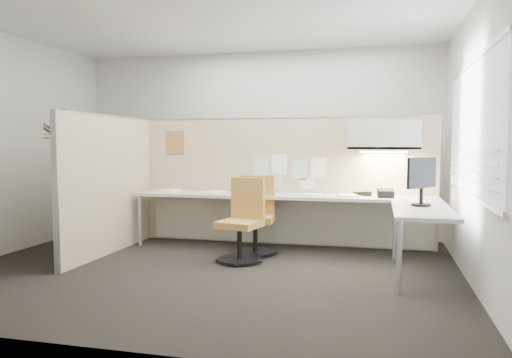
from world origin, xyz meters
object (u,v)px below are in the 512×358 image
(chair_left, at_px, (256,218))
(phone, at_px, (385,193))
(desk, at_px, (305,206))
(chair_right, at_px, (242,223))
(monitor, at_px, (422,178))

(chair_left, relative_size, phone, 4.38)
(desk, height_order, chair_left, chair_left)
(chair_right, bearing_deg, monitor, 10.68)
(desk, relative_size, chair_left, 4.09)
(desk, distance_m, chair_right, 0.94)
(phone, bearing_deg, desk, -179.07)
(chair_right, bearing_deg, chair_left, 94.77)
(chair_left, height_order, phone, chair_left)
(chair_left, relative_size, monitor, 1.88)
(desk, height_order, chair_right, chair_right)
(chair_right, xyz_separation_m, phone, (1.65, 0.76, 0.32))
(monitor, relative_size, phone, 2.33)
(monitor, bearing_deg, chair_left, 113.22)
(desk, height_order, phone, phone)
(chair_left, bearing_deg, chair_right, -102.60)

